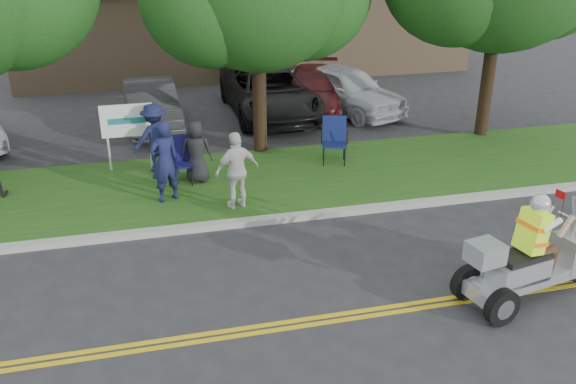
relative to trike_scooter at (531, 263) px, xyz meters
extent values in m
plane|color=#28282B|center=(-3.42, 0.68, -0.66)|extent=(120.00, 120.00, 0.00)
cube|color=gold|center=(-3.42, 0.10, -0.65)|extent=(60.00, 0.10, 0.01)
cube|color=gold|center=(-3.42, 0.26, -0.65)|extent=(60.00, 0.10, 0.01)
cube|color=#A8A89E|center=(-3.42, 3.73, -0.60)|extent=(60.00, 0.25, 0.12)
cube|color=#1E4C14|center=(-3.42, 5.88, -0.60)|extent=(60.00, 4.00, 0.10)
cube|color=#9E7F5B|center=(-1.42, 19.68, 1.34)|extent=(18.00, 8.00, 4.00)
cylinder|color=#332114|center=(-2.92, 7.88, 1.44)|extent=(0.36, 0.36, 4.20)
cylinder|color=#332114|center=(3.58, 7.68, 1.72)|extent=(0.36, 0.36, 4.76)
cylinder|color=silver|center=(-6.82, 7.28, -0.11)|extent=(0.06, 0.06, 1.10)
cylinder|color=silver|center=(-5.82, 7.28, -0.11)|extent=(0.06, 0.06, 1.10)
cube|color=white|center=(-6.32, 7.28, 0.69)|extent=(1.25, 0.06, 0.80)
cylinder|color=black|center=(-0.84, -0.57, -0.35)|extent=(0.63, 0.28, 0.61)
cylinder|color=black|center=(-0.99, 0.20, -0.35)|extent=(0.63, 0.28, 0.61)
cube|color=#B4B7BE|center=(0.05, 0.01, -0.29)|extent=(2.13, 0.91, 0.20)
cube|color=#B4B7BE|center=(-0.27, -0.05, -0.06)|extent=(1.06, 0.69, 0.38)
cube|color=black|center=(-0.22, -0.04, 0.17)|extent=(0.95, 0.62, 0.11)
cube|color=#B4B7BE|center=(0.90, 0.19, 0.00)|extent=(0.59, 0.61, 0.60)
cube|color=#B4B7BE|center=(-1.02, -0.21, 0.43)|extent=(0.57, 0.55, 0.33)
cube|color=#C1FD1A|center=(-0.10, -0.02, 0.61)|extent=(0.45, 0.50, 0.71)
sphere|color=silver|center=(-0.04, -0.01, 1.07)|extent=(0.32, 0.32, 0.32)
cylinder|color=black|center=(-1.62, 6.30, -0.31)|extent=(0.03, 0.03, 0.49)
cylinder|color=black|center=(-1.11, 6.15, -0.31)|extent=(0.03, 0.03, 0.49)
cylinder|color=black|center=(-1.48, 6.76, -0.31)|extent=(0.03, 0.03, 0.49)
cylinder|color=black|center=(-0.97, 6.61, -0.31)|extent=(0.03, 0.03, 0.49)
cube|color=#111C4F|center=(-1.30, 6.45, -0.06)|extent=(0.74, 0.70, 0.04)
cube|color=#111C4F|center=(-1.22, 6.71, 0.27)|extent=(0.63, 0.34, 0.66)
cylinder|color=black|center=(-5.46, 5.84, -0.32)|extent=(0.03, 0.03, 0.46)
cylinder|color=black|center=(-4.96, 5.81, -0.32)|extent=(0.03, 0.03, 0.46)
cylinder|color=black|center=(-5.44, 6.30, -0.32)|extent=(0.03, 0.03, 0.46)
cylinder|color=black|center=(-4.93, 6.27, -0.32)|extent=(0.03, 0.03, 0.46)
cube|color=#120F49|center=(-5.20, 6.05, -0.08)|extent=(0.60, 0.55, 0.04)
cube|color=#120F49|center=(-5.18, 6.30, 0.23)|extent=(0.58, 0.20, 0.62)
imported|color=#181B43|center=(-5.57, 5.15, 0.36)|extent=(0.78, 0.66, 1.82)
imported|color=silver|center=(-4.11, 4.43, 0.29)|extent=(1.06, 0.67, 1.69)
imported|color=#181D45|center=(-5.70, 6.98, 0.30)|extent=(1.24, 0.94, 1.70)
imported|color=black|center=(-4.80, 6.07, 0.19)|extent=(0.83, 0.65, 1.49)
imported|color=#2F2F32|center=(-5.66, 10.92, 0.04)|extent=(1.71, 4.29, 1.39)
imported|color=black|center=(-1.92, 11.31, 0.09)|extent=(2.60, 5.46, 1.50)
imported|color=#430F11|center=(-0.40, 11.53, 0.02)|extent=(3.23, 5.03, 1.36)
imported|color=#B7BBBF|center=(0.58, 11.08, 0.10)|extent=(3.45, 4.78, 1.51)
camera|label=1|loc=(-5.92, -7.41, 5.07)|focal=38.00mm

